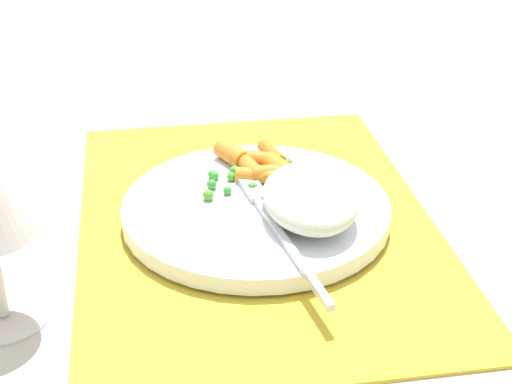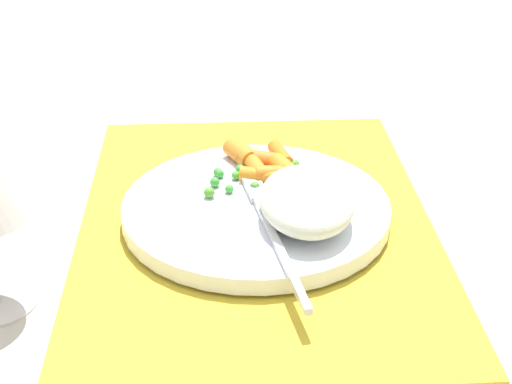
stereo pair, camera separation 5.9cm
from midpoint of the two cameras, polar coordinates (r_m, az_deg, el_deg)
name	(u,v)px [view 1 (the left image)]	position (r m, az deg, el deg)	size (l,w,h in m)	color
ground_plane	(256,222)	(0.68, -2.49, -2.31)	(2.40, 2.40, 0.00)	beige
placemat	(256,219)	(0.67, -2.49, -2.10)	(0.42, 0.30, 0.01)	gold
plate	(256,209)	(0.67, -2.51, -1.35)	(0.23, 0.23, 0.01)	white
rice_mound	(310,198)	(0.63, 1.34, -0.51)	(0.11, 0.08, 0.04)	beige
carrot_portion	(259,164)	(0.71, -2.11, 2.02)	(0.08, 0.07, 0.02)	orange
pea_scatter	(241,171)	(0.71, -3.48, 1.49)	(0.09, 0.09, 0.01)	#5BA046
fork	(271,221)	(0.63, -1.55, -2.20)	(0.20, 0.04, 0.01)	silver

